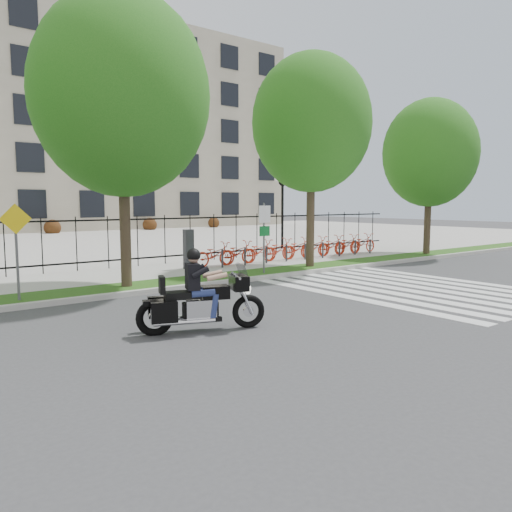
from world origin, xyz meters
TOP-DOWN VIEW (x-y plane):
  - ground at (0.00, 0.00)m, footprint 120.00×120.00m
  - curb at (0.00, 4.10)m, footprint 60.00×0.20m
  - grass_verge at (0.00, 4.95)m, footprint 60.00×1.50m
  - sidewalk at (0.00, 7.45)m, footprint 60.00×3.50m
  - plaza at (0.00, 25.00)m, footprint 80.00×34.00m
  - crosswalk_stripes at (4.83, 0.00)m, footprint 5.70×8.00m
  - iron_fence at (0.00, 9.20)m, footprint 30.00×0.06m
  - lamp_post_right at (10.00, 12.00)m, footprint 1.06×0.70m
  - street_tree_1 at (-2.32, 4.95)m, footprint 5.15×5.15m
  - street_tree_2 at (5.34, 4.95)m, footprint 4.62×4.62m
  - street_tree_3 at (13.30, 4.95)m, footprint 4.52×4.52m
  - bike_share_station at (6.67, 7.20)m, footprint 11.08×0.86m
  - sign_pole_regulatory at (2.72, 4.58)m, footprint 0.50×0.09m
  - sign_pole_warning at (-5.42, 4.58)m, footprint 0.78×0.09m
  - motorcycle_rider at (-3.04, -0.50)m, footprint 2.60×1.34m

SIDE VIEW (x-z plane):
  - ground at x=0.00m, z-range 0.00..0.00m
  - crosswalk_stripes at x=4.83m, z-range 0.00..0.01m
  - plaza at x=0.00m, z-range 0.00..0.10m
  - curb at x=0.00m, z-range 0.00..0.15m
  - grass_verge at x=0.00m, z-range 0.00..0.15m
  - sidewalk at x=0.00m, z-range 0.00..0.15m
  - bike_share_station at x=6.67m, z-range -0.12..1.38m
  - motorcycle_rider at x=-3.04m, z-range -0.35..1.74m
  - iron_fence at x=0.00m, z-range 0.15..2.15m
  - sign_pole_regulatory at x=2.72m, z-range 0.49..2.99m
  - sign_pole_warning at x=-5.42m, z-range 0.50..2.99m
  - lamp_post_right at x=10.00m, z-range 1.08..5.33m
  - street_tree_3 at x=13.30m, z-range 1.28..8.77m
  - street_tree_2 at x=5.34m, z-range 1.58..9.79m
  - street_tree_1 at x=-2.32m, z-range 1.47..10.05m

